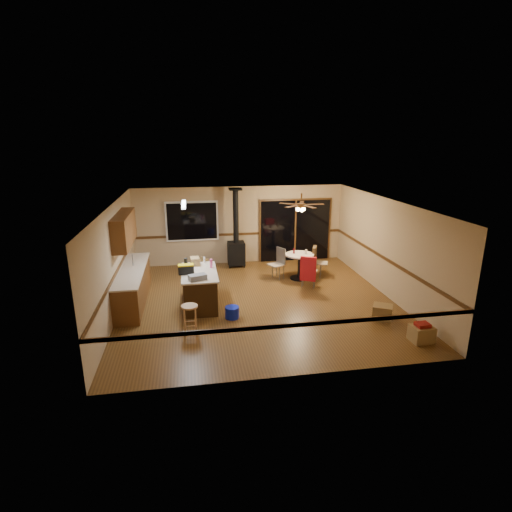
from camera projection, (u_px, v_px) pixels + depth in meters
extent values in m
plane|color=brown|center=(258.00, 301.00, 10.50)|extent=(7.00, 7.00, 0.00)
plane|color=silver|center=(258.00, 203.00, 9.76)|extent=(7.00, 7.00, 0.00)
plane|color=tan|center=(240.00, 225.00, 13.44)|extent=(7.00, 0.00, 7.00)
plane|color=tan|center=(293.00, 310.00, 6.82)|extent=(7.00, 0.00, 7.00)
plane|color=tan|center=(115.00, 260.00, 9.58)|extent=(0.00, 7.00, 7.00)
plane|color=tan|center=(386.00, 248.00, 10.69)|extent=(0.00, 7.00, 7.00)
cube|color=black|center=(192.00, 221.00, 13.08)|extent=(1.72, 0.10, 1.32)
cube|color=black|center=(295.00, 231.00, 13.77)|extent=(2.52, 0.10, 2.10)
cube|color=brown|center=(133.00, 286.00, 10.34)|extent=(0.60, 3.00, 0.86)
cube|color=beige|center=(132.00, 270.00, 10.22)|extent=(0.64, 3.04, 0.04)
cube|color=brown|center=(124.00, 229.00, 10.10)|extent=(0.35, 2.00, 0.80)
cube|color=#311E0C|center=(200.00, 289.00, 10.14)|extent=(0.80, 1.60, 0.86)
cube|color=beige|center=(199.00, 272.00, 10.01)|extent=(0.88, 1.68, 0.04)
cube|color=black|center=(236.00, 253.00, 13.23)|extent=(0.55, 0.50, 0.75)
cylinder|color=black|center=(236.00, 216.00, 12.87)|extent=(0.18, 0.18, 1.77)
cylinder|color=brown|center=(301.00, 205.00, 11.54)|extent=(0.24, 0.24, 0.10)
cylinder|color=brown|center=(302.00, 196.00, 11.47)|extent=(0.05, 0.05, 0.16)
sphere|color=#FFD88C|center=(301.00, 209.00, 11.58)|extent=(0.16, 0.16, 0.16)
cube|color=white|center=(184.00, 204.00, 9.77)|extent=(0.10, 1.20, 0.04)
cube|color=slate|center=(198.00, 277.00, 9.43)|extent=(0.46, 0.35, 0.13)
cube|color=black|center=(186.00, 270.00, 9.83)|extent=(0.39, 0.22, 0.21)
cube|color=gold|center=(186.00, 265.00, 9.80)|extent=(0.39, 0.22, 0.03)
cube|color=olive|center=(195.00, 261.00, 10.50)|extent=(0.25, 0.33, 0.21)
cylinder|color=black|center=(186.00, 264.00, 10.09)|extent=(0.11, 0.11, 0.31)
cylinder|color=#D84C8C|center=(211.00, 264.00, 10.28)|extent=(0.09, 0.09, 0.23)
cylinder|color=white|center=(204.00, 260.00, 10.69)|extent=(0.07, 0.07, 0.17)
cylinder|color=tan|center=(190.00, 319.00, 8.70)|extent=(0.38, 0.38, 0.65)
cylinder|color=#0E1FC5|center=(232.00, 312.00, 9.49)|extent=(0.41, 0.41, 0.28)
cylinder|color=black|center=(299.00, 278.00, 12.18)|extent=(0.54, 0.54, 0.04)
cylinder|color=black|center=(299.00, 266.00, 12.07)|extent=(0.10, 0.10, 0.70)
cylinder|color=beige|center=(300.00, 255.00, 11.97)|extent=(0.87, 0.87, 0.04)
cylinder|color=#590C14|center=(294.00, 251.00, 12.01)|extent=(0.07, 0.07, 0.15)
cylinder|color=beige|center=(306.00, 252.00, 11.92)|extent=(0.08, 0.08, 0.15)
cube|color=tan|center=(276.00, 265.00, 12.04)|extent=(0.54, 0.54, 0.03)
cube|color=slate|center=(281.00, 256.00, 12.08)|extent=(0.21, 0.37, 0.50)
cube|color=tan|center=(309.00, 272.00, 11.41)|extent=(0.54, 0.54, 0.03)
cube|color=slate|center=(308.00, 265.00, 11.16)|extent=(0.37, 0.21, 0.50)
cube|color=#B21418|center=(308.00, 269.00, 11.17)|extent=(0.44, 0.29, 0.70)
cube|color=tan|center=(321.00, 263.00, 12.21)|extent=(0.52, 0.52, 0.03)
cube|color=slate|center=(315.00, 255.00, 12.18)|extent=(0.18, 0.38, 0.50)
cube|color=#3D2C17|center=(314.00, 258.00, 12.22)|extent=(0.26, 0.44, 0.70)
cube|color=olive|center=(200.00, 264.00, 12.91)|extent=(0.58, 0.52, 0.38)
cube|color=olive|center=(421.00, 334.00, 8.39)|extent=(0.47, 0.40, 0.34)
cube|color=olive|center=(382.00, 312.00, 9.40)|extent=(0.57, 0.54, 0.35)
cube|color=maroon|center=(423.00, 325.00, 8.33)|extent=(0.29, 0.25, 0.07)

